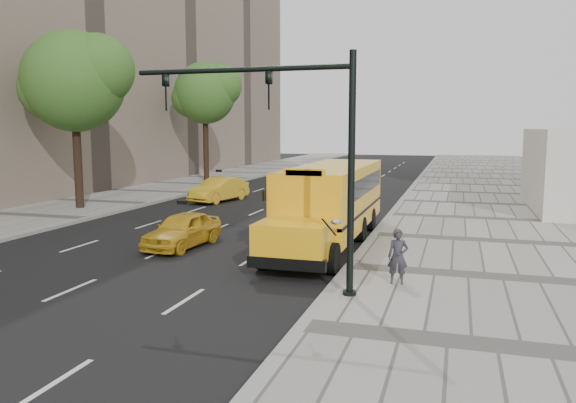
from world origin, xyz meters
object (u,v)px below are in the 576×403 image
(school_bus, at_px, (332,198))
(pedestrian, at_px, (398,257))
(tree_c, at_px, (206,93))
(taxi_far, at_px, (219,190))
(traffic_signal, at_px, (298,143))
(tree_b, at_px, (75,80))
(taxi_near, at_px, (182,230))

(school_bus, relative_size, pedestrian, 7.48)
(tree_c, xyz_separation_m, taxi_far, (5.71, -10.59, -6.53))
(school_bus, height_order, traffic_signal, traffic_signal)
(tree_c, height_order, school_bus, tree_c)
(tree_b, relative_size, tree_c, 0.99)
(school_bus, relative_size, traffic_signal, 1.81)
(traffic_signal, bearing_deg, tree_b, 143.32)
(taxi_far, xyz_separation_m, pedestrian, (12.38, -15.74, 0.20))
(taxi_near, relative_size, pedestrian, 2.52)
(tree_c, relative_size, taxi_near, 2.49)
(tree_c, relative_size, pedestrian, 6.27)
(traffic_signal, bearing_deg, tree_c, 119.34)
(tree_b, xyz_separation_m, taxi_far, (5.71, 5.55, -6.23))
(taxi_near, xyz_separation_m, taxi_far, (-4.04, 12.52, 0.06))
(school_bus, bearing_deg, taxi_near, -153.06)
(school_bus, height_order, pedestrian, school_bus)
(tree_c, height_order, pedestrian, tree_c)
(tree_b, xyz_separation_m, tree_c, (-0.01, 16.14, 0.29))
(taxi_far, distance_m, pedestrian, 20.02)
(tree_b, distance_m, pedestrian, 21.62)
(pedestrian, distance_m, traffic_signal, 4.28)
(traffic_signal, bearing_deg, pedestrian, 29.72)
(tree_b, distance_m, taxi_far, 10.11)
(tree_b, height_order, school_bus, tree_b)
(pedestrian, bearing_deg, taxi_far, 123.89)
(tree_c, bearing_deg, school_bus, -53.95)
(tree_b, distance_m, tree_c, 16.14)
(tree_c, distance_m, pedestrian, 32.56)
(tree_c, xyz_separation_m, traffic_signal, (15.60, -27.75, -3.16))
(taxi_far, xyz_separation_m, traffic_signal, (9.88, -17.16, 3.37))
(tree_b, xyz_separation_m, pedestrian, (18.08, -10.19, -6.04))
(tree_c, height_order, traffic_signal, tree_c)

